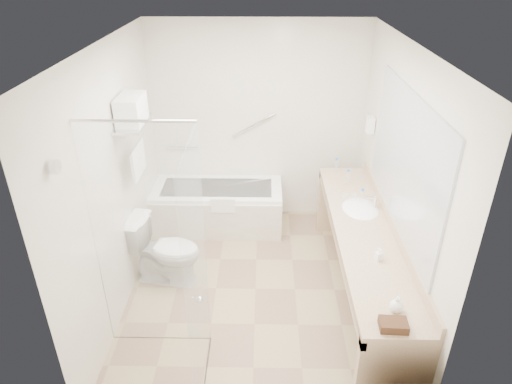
{
  "coord_description": "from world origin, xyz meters",
  "views": [
    {
      "loc": [
        0.07,
        -3.75,
        3.18
      ],
      "look_at": [
        0.0,
        0.3,
        1.0
      ],
      "focal_mm": 32.0,
      "sensor_mm": 36.0,
      "label": 1
    }
  ],
  "objects_px": {
    "water_bottle_left": "(336,166)",
    "vanity_counter": "(362,248)",
    "bathtub": "(218,207)",
    "amenity_basket": "(393,325)",
    "toilet": "(166,250)"
  },
  "relations": [
    {
      "from": "water_bottle_left",
      "to": "vanity_counter",
      "type": "bearing_deg",
      "value": -85.37
    },
    {
      "from": "bathtub",
      "to": "water_bottle_left",
      "type": "bearing_deg",
      "value": -5.59
    },
    {
      "from": "vanity_counter",
      "to": "amenity_basket",
      "type": "distance_m",
      "value": 1.27
    },
    {
      "from": "amenity_basket",
      "to": "water_bottle_left",
      "type": "height_order",
      "value": "water_bottle_left"
    },
    {
      "from": "vanity_counter",
      "to": "water_bottle_left",
      "type": "relative_size",
      "value": 15.58
    },
    {
      "from": "bathtub",
      "to": "toilet",
      "type": "xyz_separation_m",
      "value": [
        -0.45,
        -1.08,
        0.09
      ]
    },
    {
      "from": "toilet",
      "to": "amenity_basket",
      "type": "distance_m",
      "value": 2.53
    },
    {
      "from": "water_bottle_left",
      "to": "bathtub",
      "type": "bearing_deg",
      "value": 174.41
    },
    {
      "from": "amenity_basket",
      "to": "water_bottle_left",
      "type": "distance_m",
      "value": 2.5
    },
    {
      "from": "amenity_basket",
      "to": "water_bottle_left",
      "type": "xyz_separation_m",
      "value": [
        -0.06,
        2.5,
        0.05
      ]
    },
    {
      "from": "vanity_counter",
      "to": "toilet",
      "type": "relative_size",
      "value": 3.6
    },
    {
      "from": "bathtub",
      "to": "toilet",
      "type": "relative_size",
      "value": 2.13
    },
    {
      "from": "vanity_counter",
      "to": "amenity_basket",
      "type": "bearing_deg",
      "value": -92.08
    },
    {
      "from": "amenity_basket",
      "to": "bathtub",
      "type": "bearing_deg",
      "value": 119.26
    },
    {
      "from": "water_bottle_left",
      "to": "amenity_basket",
      "type": "bearing_deg",
      "value": -88.72
    }
  ]
}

